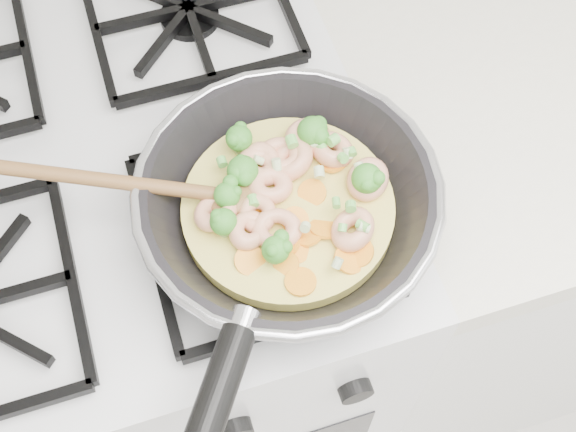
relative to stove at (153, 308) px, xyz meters
name	(u,v)px	position (x,y,z in m)	size (l,w,h in m)	color
stove	(153,308)	(0.00, 0.00, 0.00)	(0.60, 0.60, 0.92)	white
skillet	(285,205)	(0.17, -0.16, 0.50)	(0.45, 0.41, 0.09)	black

